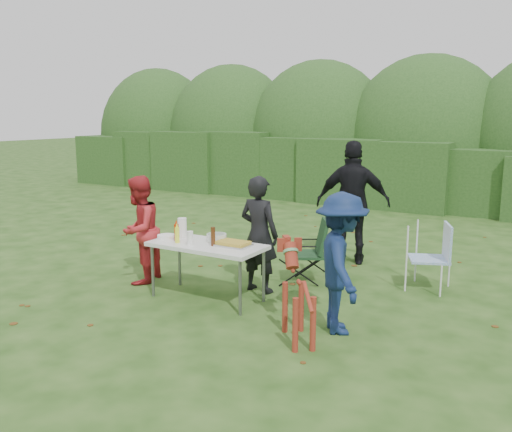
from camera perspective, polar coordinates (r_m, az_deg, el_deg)
The scene contains 20 objects.
ground at distance 7.23m, azimuth -1.80°, elevation -8.47°, with size 80.00×80.00×0.00m, color #1E4211.
hedge_row at distance 14.32m, azimuth 15.68°, elevation 4.21°, with size 22.00×1.40×1.70m, color #23471C.
shrub_backdrop at distance 15.81m, azimuth 17.36°, elevation 7.43°, with size 20.00×2.60×3.20m, color #3D6628.
folding_table at distance 6.98m, azimuth -5.19°, elevation -3.34°, with size 1.50×0.70×0.74m.
person_cook at distance 7.24m, azimuth 0.32°, elevation -1.94°, with size 0.58×0.38×1.58m, color black.
person_red_jacket at distance 7.82m, azimuth -12.19°, elevation -1.43°, with size 0.74×0.58×1.53m, color #B42429.
person_black_puffy at distance 8.73m, azimuth 10.18°, elevation 1.38°, with size 1.15×0.48×1.97m, color black.
child at distance 5.98m, azimuth 8.96°, elevation -4.94°, with size 1.01×0.58×1.56m, color #11234D.
dog at distance 5.75m, azimuth 4.51°, elevation -8.44°, with size 1.04×0.42×0.99m, color maroon, non-canonical shape.
camping_chair at distance 7.74m, azimuth 5.37°, elevation -3.66°, with size 0.58×0.58×0.92m, color #1A3B1F, non-canonical shape.
lawn_chair at distance 7.77m, azimuth 17.72°, elevation -4.04°, with size 0.55×0.55×0.93m, color #346AB3, non-canonical shape.
food_tray at distance 6.84m, azimuth -2.46°, elevation -3.05°, with size 0.45×0.30×0.02m, color #B7B7BA.
focaccia_bread at distance 6.83m, azimuth -2.46°, elevation -2.82°, with size 0.40×0.26×0.04m, color gold.
mustard_bottle at distance 7.04m, azimuth -8.29°, elevation -2.00°, with size 0.06×0.06×0.20m, color #F0FF30.
ketchup_bottle at distance 7.15m, azimuth -8.37°, elevation -1.73°, with size 0.06×0.06×0.22m, color #B92B05.
beer_bottle at distance 6.83m, azimuth -4.55°, elevation -2.15°, with size 0.06×0.06×0.24m, color #47230F.
paper_towel_roll at distance 7.35m, azimuth -7.77°, elevation -1.21°, with size 0.12×0.12×0.26m, color white.
cup_stack at distance 6.89m, azimuth -6.96°, elevation -2.33°, with size 0.08×0.08×0.18m, color white.
pasta_bowl at distance 7.07m, azimuth -4.17°, elevation -2.28°, with size 0.26×0.26×0.10m, color silver.
plate_stack at distance 7.32m, azimuth -9.42°, elevation -2.16°, with size 0.24×0.24×0.05m, color white.
Camera 1 is at (3.68, -5.76, 2.38)m, focal length 38.00 mm.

